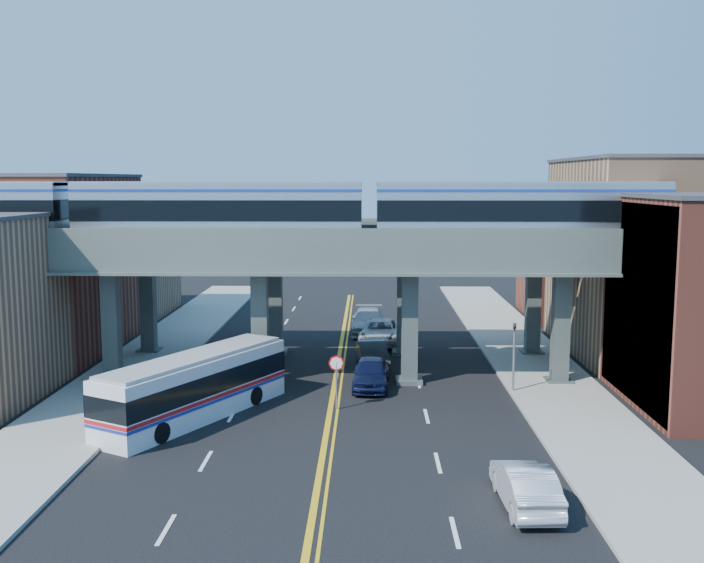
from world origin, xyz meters
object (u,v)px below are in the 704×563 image
at_px(traffic_signal, 514,349).
at_px(transit_bus, 195,387).
at_px(stop_sign, 336,373).
at_px(car_lane_d, 368,321).
at_px(car_lane_a, 371,373).
at_px(car_lane_c, 381,332).
at_px(car_lane_b, 372,355).
at_px(transit_train, 220,211).
at_px(car_parked_curb, 525,485).

xyz_separation_m(traffic_signal, transit_bus, (-15.30, -4.42, -0.87)).
height_order(stop_sign, car_lane_d, stop_sign).
bearing_deg(stop_sign, car_lane_a, 67.48).
relative_size(car_lane_a, car_lane_c, 0.83).
height_order(car_lane_b, car_lane_c, car_lane_c).
bearing_deg(transit_bus, transit_train, 27.96).
distance_m(transit_train, transit_bus, 10.11).
xyz_separation_m(transit_train, car_lane_d, (7.81, 13.67, -8.39)).
height_order(stop_sign, car_parked_curb, stop_sign).
xyz_separation_m(traffic_signal, car_lane_d, (-7.40, 15.67, -1.46)).
xyz_separation_m(transit_train, car_lane_c, (8.63, 10.28, -8.46)).
height_order(car_lane_c, car_lane_d, car_lane_d).
bearing_deg(car_parked_curb, transit_bus, -38.75).
relative_size(car_lane_c, car_lane_d, 0.95).
height_order(transit_train, car_lane_b, transit_train).
distance_m(stop_sign, car_parked_curb, 12.95).
relative_size(traffic_signal, car_lane_d, 0.70).
relative_size(traffic_signal, car_parked_curb, 0.91).
relative_size(stop_sign, car_lane_d, 0.45).
height_order(car_lane_c, car_parked_curb, car_lane_c).
bearing_deg(car_lane_c, transit_bus, -111.64).
distance_m(stop_sign, car_lane_d, 18.75).
relative_size(car_lane_a, car_lane_d, 0.79).
xyz_separation_m(car_lane_a, car_lane_b, (0.10, 4.41, -0.04)).
bearing_deg(stop_sign, transit_bus, -167.45).
bearing_deg(car_parked_curb, car_lane_a, -73.81).
relative_size(stop_sign, transit_bus, 0.25).
bearing_deg(car_lane_c, stop_sign, -92.72).
distance_m(traffic_signal, car_lane_c, 14.02).
height_order(traffic_signal, car_lane_c, traffic_signal).
height_order(transit_bus, car_lane_a, transit_bus).
height_order(car_lane_d, car_parked_curb, car_lane_d).
height_order(traffic_signal, car_parked_curb, traffic_signal).
xyz_separation_m(car_lane_b, car_lane_c, (0.58, 6.92, 0.02)).
relative_size(transit_bus, car_lane_b, 2.34).
distance_m(transit_bus, car_lane_d, 21.60).
xyz_separation_m(traffic_signal, car_parked_curb, (-2.15, -14.00, -1.56)).
relative_size(traffic_signal, car_lane_c, 0.74).
bearing_deg(car_lane_b, car_parked_curb, -81.93).
xyz_separation_m(transit_train, car_parked_curb, (13.07, -16.00, -8.49)).
bearing_deg(car_lane_c, car_lane_a, -87.52).
bearing_deg(car_lane_c, car_lane_b, -88.85).
distance_m(car_lane_b, car_lane_d, 10.31).
bearing_deg(car_lane_d, car_lane_c, -75.79).
bearing_deg(traffic_signal, car_parked_curb, -98.73).
height_order(transit_train, car_lane_d, transit_train).
height_order(transit_bus, car_lane_d, transit_bus).
bearing_deg(car_parked_curb, traffic_signal, -101.41).
distance_m(car_lane_c, car_lane_d, 3.48).
relative_size(transit_bus, car_lane_a, 2.31).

